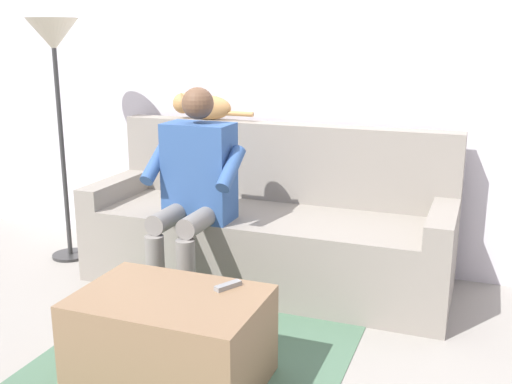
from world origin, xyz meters
name	(u,v)px	position (x,y,z in m)	size (l,w,h in m)	color
ground_plane	(220,331)	(0.00, 0.60, 0.00)	(8.00, 8.00, 0.00)	gray
back_wall	(293,46)	(0.00, -0.56, 1.38)	(5.01, 0.06, 2.77)	silver
couch	(269,232)	(0.00, -0.12, 0.31)	(2.14, 0.75, 0.93)	gray
coffee_table	(171,339)	(0.00, 1.10, 0.20)	(0.78, 0.53, 0.40)	#8C6B4C
person_solo_seated	(194,185)	(0.30, 0.26, 0.66)	(0.53, 0.52, 1.18)	#335693
cat_on_backrest	(201,106)	(0.55, -0.37, 1.01)	(0.55, 0.13, 0.17)	#B7844C
remote_gray	(228,286)	(-0.20, 0.94, 0.41)	(0.13, 0.03, 0.02)	gray
floor_rug	(189,363)	(0.00, 0.94, 0.00)	(1.37, 1.81, 0.01)	#4C7056
floor_lamp	(54,54)	(1.38, -0.01, 1.34)	(0.32, 0.32, 1.55)	#2D2D2D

